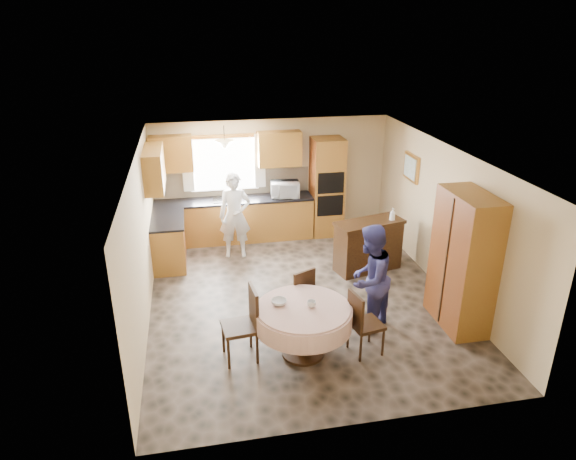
% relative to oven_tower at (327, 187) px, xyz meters
% --- Properties ---
extents(floor, '(5.00, 6.00, 0.01)m').
position_rel_oven_tower_xyz_m(floor, '(-1.15, -2.69, -1.06)').
color(floor, brown).
rests_on(floor, ground).
extents(ceiling, '(5.00, 6.00, 0.01)m').
position_rel_oven_tower_xyz_m(ceiling, '(-1.15, -2.69, 1.44)').
color(ceiling, white).
rests_on(ceiling, wall_back).
extents(wall_back, '(5.00, 0.02, 2.50)m').
position_rel_oven_tower_xyz_m(wall_back, '(-1.15, 0.31, 0.19)').
color(wall_back, tan).
rests_on(wall_back, floor).
extents(wall_front, '(5.00, 0.02, 2.50)m').
position_rel_oven_tower_xyz_m(wall_front, '(-1.15, -5.69, 0.19)').
color(wall_front, tan).
rests_on(wall_front, floor).
extents(wall_left, '(0.02, 6.00, 2.50)m').
position_rel_oven_tower_xyz_m(wall_left, '(-3.65, -2.69, 0.19)').
color(wall_left, tan).
rests_on(wall_left, floor).
extents(wall_right, '(0.02, 6.00, 2.50)m').
position_rel_oven_tower_xyz_m(wall_right, '(1.35, -2.69, 0.19)').
color(wall_right, tan).
rests_on(wall_right, floor).
extents(window, '(1.40, 0.03, 1.10)m').
position_rel_oven_tower_xyz_m(window, '(-2.15, 0.29, 0.54)').
color(window, white).
rests_on(window, wall_back).
extents(curtain_left, '(0.22, 0.02, 1.15)m').
position_rel_oven_tower_xyz_m(curtain_left, '(-2.90, 0.24, 0.59)').
color(curtain_left, white).
rests_on(curtain_left, wall_back).
extents(curtain_right, '(0.22, 0.02, 1.15)m').
position_rel_oven_tower_xyz_m(curtain_right, '(-1.40, 0.24, 0.59)').
color(curtain_right, white).
rests_on(curtain_right, wall_back).
extents(base_cab_back, '(3.30, 0.60, 0.88)m').
position_rel_oven_tower_xyz_m(base_cab_back, '(-2.00, 0.01, -0.62)').
color(base_cab_back, '#BA8A31').
rests_on(base_cab_back, floor).
extents(counter_back, '(3.30, 0.64, 0.04)m').
position_rel_oven_tower_xyz_m(counter_back, '(-2.00, 0.01, -0.16)').
color(counter_back, black).
rests_on(counter_back, base_cab_back).
extents(base_cab_left, '(0.60, 1.20, 0.88)m').
position_rel_oven_tower_xyz_m(base_cab_left, '(-3.35, -0.89, -0.62)').
color(base_cab_left, '#BA8A31').
rests_on(base_cab_left, floor).
extents(counter_left, '(0.64, 1.20, 0.04)m').
position_rel_oven_tower_xyz_m(counter_left, '(-3.35, -0.89, -0.16)').
color(counter_left, black).
rests_on(counter_left, base_cab_left).
extents(backsplash, '(3.30, 0.02, 0.55)m').
position_rel_oven_tower_xyz_m(backsplash, '(-2.00, 0.30, 0.12)').
color(backsplash, tan).
rests_on(backsplash, wall_back).
extents(wall_cab_left, '(0.85, 0.33, 0.72)m').
position_rel_oven_tower_xyz_m(wall_cab_left, '(-3.20, 0.15, 0.85)').
color(wall_cab_left, '#A56B29').
rests_on(wall_cab_left, wall_back).
extents(wall_cab_right, '(0.90, 0.33, 0.72)m').
position_rel_oven_tower_xyz_m(wall_cab_right, '(-1.00, 0.15, 0.85)').
color(wall_cab_right, '#A56B29').
rests_on(wall_cab_right, wall_back).
extents(wall_cab_side, '(0.33, 1.20, 0.72)m').
position_rel_oven_tower_xyz_m(wall_cab_side, '(-3.48, -0.89, 0.85)').
color(wall_cab_side, '#A56B29').
rests_on(wall_cab_side, wall_left).
extents(oven_tower, '(0.66, 0.62, 2.12)m').
position_rel_oven_tower_xyz_m(oven_tower, '(0.00, 0.00, 0.00)').
color(oven_tower, '#BA8A31').
rests_on(oven_tower, floor).
extents(oven_upper, '(0.56, 0.01, 0.45)m').
position_rel_oven_tower_xyz_m(oven_upper, '(0.00, -0.31, 0.19)').
color(oven_upper, black).
rests_on(oven_upper, oven_tower).
extents(oven_lower, '(0.56, 0.01, 0.45)m').
position_rel_oven_tower_xyz_m(oven_lower, '(0.00, -0.31, -0.31)').
color(oven_lower, black).
rests_on(oven_lower, oven_tower).
extents(pendant, '(0.36, 0.36, 0.18)m').
position_rel_oven_tower_xyz_m(pendant, '(-2.15, -0.19, 1.06)').
color(pendant, beige).
rests_on(pendant, ceiling).
extents(sideboard, '(1.37, 0.83, 0.91)m').
position_rel_oven_tower_xyz_m(sideboard, '(0.32, -1.86, -0.60)').
color(sideboard, '#39230F').
rests_on(sideboard, floor).
extents(space_heater, '(0.46, 0.38, 0.54)m').
position_rel_oven_tower_xyz_m(space_heater, '(0.48, -1.92, -0.79)').
color(space_heater, black).
rests_on(space_heater, floor).
extents(cupboard, '(0.56, 1.11, 2.12)m').
position_rel_oven_tower_xyz_m(cupboard, '(1.07, -3.88, 0.00)').
color(cupboard, '#BA8A31').
rests_on(cupboard, floor).
extents(dining_table, '(1.35, 1.35, 0.77)m').
position_rel_oven_tower_xyz_m(dining_table, '(-1.45, -4.24, -0.46)').
color(dining_table, '#39230F').
rests_on(dining_table, floor).
extents(chair_left, '(0.51, 0.51, 1.07)m').
position_rel_oven_tower_xyz_m(chair_left, '(-2.25, -4.14, -0.47)').
color(chair_left, '#39230F').
rests_on(chair_left, floor).
extents(chair_back, '(0.54, 0.54, 0.94)m').
position_rel_oven_tower_xyz_m(chair_back, '(-1.32, -3.43, -0.54)').
color(chair_back, '#39230F').
rests_on(chair_back, floor).
extents(chair_right, '(0.49, 0.49, 0.97)m').
position_rel_oven_tower_xyz_m(chair_right, '(-0.65, -4.36, -0.53)').
color(chair_right, '#39230F').
rests_on(chair_right, floor).
extents(framed_picture, '(0.06, 0.62, 0.51)m').
position_rel_oven_tower_xyz_m(framed_picture, '(1.32, -1.24, 0.71)').
color(framed_picture, gold).
rests_on(framed_picture, wall_right).
extents(microwave, '(0.63, 0.46, 0.33)m').
position_rel_oven_tower_xyz_m(microwave, '(-0.92, -0.04, 0.02)').
color(microwave, silver).
rests_on(microwave, counter_back).
extents(person_sink, '(0.66, 0.47, 1.70)m').
position_rel_oven_tower_xyz_m(person_sink, '(-2.05, -0.78, -0.21)').
color(person_sink, silver).
rests_on(person_sink, floor).
extents(person_dining, '(1.04, 1.03, 1.69)m').
position_rel_oven_tower_xyz_m(person_dining, '(-0.35, -3.76, -0.22)').
color(person_dining, navy).
rests_on(person_dining, floor).
extents(bowl_sideboard, '(0.23, 0.23, 0.05)m').
position_rel_oven_tower_xyz_m(bowl_sideboard, '(-0.07, -1.86, -0.12)').
color(bowl_sideboard, '#B2B2B2').
rests_on(bowl_sideboard, sideboard).
extents(bottle_sideboard, '(0.13, 0.13, 0.29)m').
position_rel_oven_tower_xyz_m(bottle_sideboard, '(0.75, -1.86, -0.00)').
color(bottle_sideboard, silver).
rests_on(bottle_sideboard, sideboard).
extents(cup_table, '(0.12, 0.12, 0.09)m').
position_rel_oven_tower_xyz_m(cup_table, '(-1.35, -4.25, -0.24)').
color(cup_table, '#B2B2B2').
rests_on(cup_table, dining_table).
extents(bowl_table, '(0.29, 0.29, 0.07)m').
position_rel_oven_tower_xyz_m(bowl_table, '(-1.77, -4.10, -0.26)').
color(bowl_table, '#B2B2B2').
rests_on(bowl_table, dining_table).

